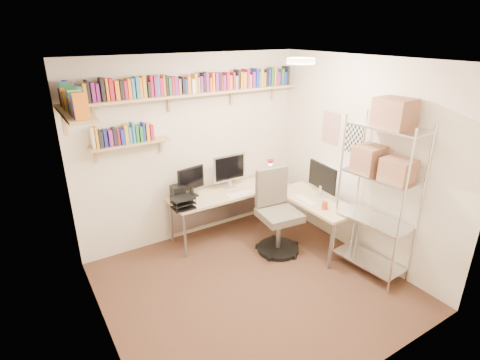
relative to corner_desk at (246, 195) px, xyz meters
name	(u,v)px	position (x,y,z in m)	size (l,w,h in m)	color
ground	(253,286)	(-0.52, -0.96, -0.66)	(3.20, 3.20, 0.00)	#412A1C
room_shell	(255,160)	(-0.51, -0.96, 0.88)	(3.24, 3.04, 2.52)	beige
wall_shelves	(165,97)	(-0.93, 0.34, 1.37)	(3.12, 1.09, 0.80)	tan
corner_desk	(246,195)	(0.00, 0.00, 0.00)	(2.01, 1.71, 1.16)	beige
office_chair	(277,218)	(0.19, -0.45, -0.20)	(0.58, 0.59, 1.11)	black
wire_rack	(384,158)	(0.84, -1.46, 0.80)	(0.47, 0.86, 2.12)	silver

